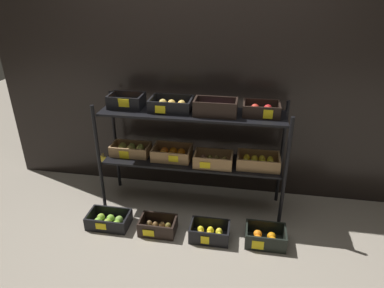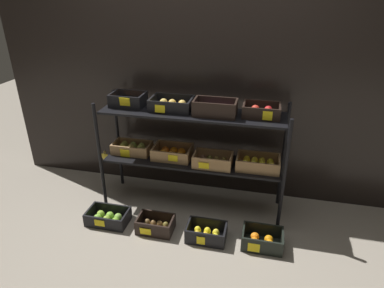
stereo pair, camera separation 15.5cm
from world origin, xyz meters
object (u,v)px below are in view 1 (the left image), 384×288
Objects in this scene: crate_ground_apple_green at (109,221)px; crate_ground_kiwi at (158,227)px; crate_ground_orange at (265,237)px; crate_ground_lemon at (210,233)px; display_rack at (191,137)px.

crate_ground_apple_green is 0.46m from crate_ground_kiwi.
crate_ground_lemon is at bearing -177.28° from crate_ground_orange.
display_rack reaches higher than crate_ground_lemon.
crate_ground_kiwi is at bearing -114.86° from display_rack.
display_rack is 0.85m from crate_ground_kiwi.
crate_ground_orange is at bearing -32.39° from display_rack.
crate_ground_kiwi is at bearing -1.68° from crate_ground_apple_green.
crate_ground_lemon is at bearing -0.68° from crate_ground_kiwi.
crate_ground_lemon is (0.92, -0.02, 0.01)m from crate_ground_apple_green.
crate_ground_kiwi is (-0.22, -0.47, -0.67)m from display_rack.
crate_ground_orange reaches higher than crate_ground_lemon.
crate_ground_kiwi is 0.94× the size of crate_ground_lemon.
crate_ground_orange reaches higher than crate_ground_apple_green.
crate_ground_orange is at bearing 0.13° from crate_ground_apple_green.
crate_ground_kiwi is at bearing 179.32° from crate_ground_lemon.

